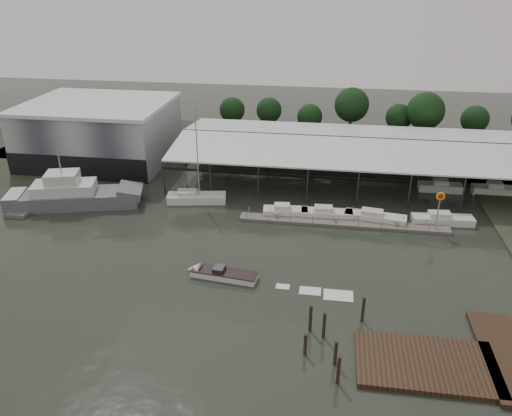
# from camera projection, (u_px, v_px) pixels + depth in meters

# --- Properties ---
(ground) EXTENTS (200.00, 200.00, 0.00)m
(ground) POSITION_uv_depth(u_px,v_px,m) (218.00, 253.00, 60.42)
(ground) COLOR #252A22
(ground) RESTS_ON ground
(land_strip_far) EXTENTS (140.00, 30.00, 0.30)m
(land_strip_far) POSITION_uv_depth(u_px,v_px,m) (265.00, 146.00, 97.93)
(land_strip_far) COLOR #333729
(land_strip_far) RESTS_ON ground
(land_strip_west) EXTENTS (20.00, 40.00, 0.30)m
(land_strip_west) POSITION_uv_depth(u_px,v_px,m) (43.00, 155.00, 92.64)
(land_strip_west) COLOR #333729
(land_strip_west) RESTS_ON ground
(storage_warehouse) EXTENTS (24.50, 20.50, 10.50)m
(storage_warehouse) POSITION_uv_depth(u_px,v_px,m) (100.00, 131.00, 88.75)
(storage_warehouse) COLOR #979DA1
(storage_warehouse) RESTS_ON ground
(covered_boat_shed) EXTENTS (58.24, 24.00, 6.96)m
(covered_boat_shed) POSITION_uv_depth(u_px,v_px,m) (357.00, 142.00, 80.53)
(covered_boat_shed) COLOR white
(covered_boat_shed) RESTS_ON ground
(trawler_dock) EXTENTS (3.00, 18.00, 0.50)m
(trawler_dock) POSITION_uv_depth(u_px,v_px,m) (48.00, 192.00, 76.91)
(trawler_dock) COLOR #625D56
(trawler_dock) RESTS_ON ground
(floating_dock) EXTENTS (28.00, 2.00, 1.40)m
(floating_dock) POSITION_uv_depth(u_px,v_px,m) (343.00, 223.00, 67.24)
(floating_dock) COLOR #625D56
(floating_dock) RESTS_ON ground
(shell_fuel_sign) EXTENTS (1.10, 0.18, 5.55)m
(shell_fuel_sign) POSITION_uv_depth(u_px,v_px,m) (439.00, 204.00, 64.01)
(shell_fuel_sign) COLOR gray
(shell_fuel_sign) RESTS_ON ground
(boardwalk_platform) EXTENTS (15.00, 12.00, 0.50)m
(boardwalk_platform) POSITION_uv_depth(u_px,v_px,m) (455.00, 361.00, 43.34)
(boardwalk_platform) COLOR #382417
(boardwalk_platform) RESTS_ON ground
(grey_trawler) EXTENTS (19.72, 9.62, 8.84)m
(grey_trawler) POSITION_uv_depth(u_px,v_px,m) (74.00, 195.00, 72.29)
(grey_trawler) COLOR slate
(grey_trawler) RESTS_ON ground
(white_sailboat) EXTENTS (8.90, 4.04, 14.62)m
(white_sailboat) POSITION_uv_depth(u_px,v_px,m) (196.00, 198.00, 73.79)
(white_sailboat) COLOR silver
(white_sailboat) RESTS_ON ground
(speedboat_underway) EXTENTS (19.07, 4.37, 2.00)m
(speedboat_underway) POSITION_uv_depth(u_px,v_px,m) (219.00, 273.00, 55.65)
(speedboat_underway) COLOR silver
(speedboat_underway) RESTS_ON ground
(moored_cruiser_0) EXTENTS (6.37, 2.74, 1.70)m
(moored_cruiser_0) POSITION_uv_depth(u_px,v_px,m) (285.00, 211.00, 69.70)
(moored_cruiser_0) COLOR silver
(moored_cruiser_0) RESTS_ON ground
(moored_cruiser_1) EXTENTS (7.15, 2.44, 1.70)m
(moored_cruiser_1) POSITION_uv_depth(u_px,v_px,m) (326.00, 214.00, 69.05)
(moored_cruiser_1) COLOR silver
(moored_cruiser_1) RESTS_ON ground
(moored_cruiser_2) EXTENTS (8.50, 3.48, 1.70)m
(moored_cruiser_2) POSITION_uv_depth(u_px,v_px,m) (375.00, 217.00, 68.01)
(moored_cruiser_2) COLOR silver
(moored_cruiser_2) RESTS_ON ground
(moored_cruiser_3) EXTENTS (8.28, 2.82, 1.70)m
(moored_cruiser_3) POSITION_uv_depth(u_px,v_px,m) (442.00, 219.00, 67.41)
(moored_cruiser_3) COLOR silver
(moored_cruiser_3) RESTS_ON ground
(mooring_pilings) EXTENTS (5.55, 8.95, 3.41)m
(mooring_pilings) POSITION_uv_depth(u_px,v_px,m) (330.00, 338.00, 44.94)
(mooring_pilings) COLOR #302418
(mooring_pilings) RESTS_ON ground
(horizon_tree_line) EXTENTS (69.80, 10.62, 10.62)m
(horizon_tree_line) POSITION_uv_depth(u_px,v_px,m) (393.00, 113.00, 97.65)
(horizon_tree_line) COLOR black
(horizon_tree_line) RESTS_ON ground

